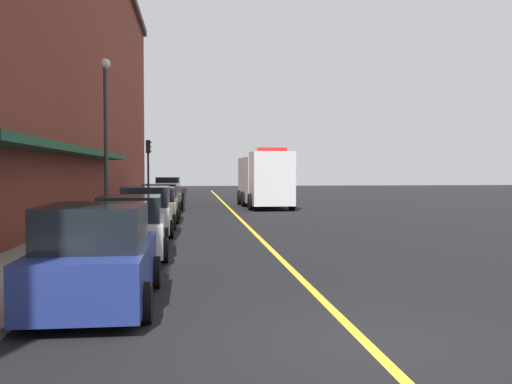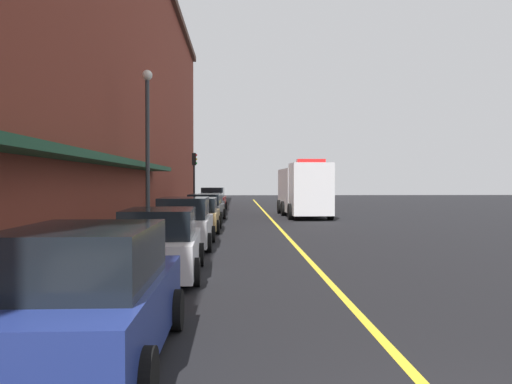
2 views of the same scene
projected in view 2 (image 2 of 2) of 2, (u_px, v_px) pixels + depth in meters
name	position (u px, v px, depth m)	size (l,w,h in m)	color
ground_plane	(273.00, 221.00, 28.77)	(112.00, 112.00, 0.00)	black
sidewalk_left	(167.00, 220.00, 28.53)	(2.40, 70.00, 0.15)	gray
lane_center_stripe	(273.00, 221.00, 28.77)	(0.16, 70.00, 0.01)	gold
brick_building_left	(54.00, 66.00, 27.11)	(10.94, 64.00, 17.42)	maroon
parked_car_0	(89.00, 300.00, 6.21)	(2.08, 4.29, 1.77)	navy
parked_car_1	(161.00, 244.00, 12.03)	(2.14, 4.32, 1.67)	silver
parked_car_2	(185.00, 224.00, 17.33)	(2.04, 4.18, 1.77)	silver
parked_car_3	(198.00, 216.00, 22.86)	(2.13, 4.24, 1.58)	#A5844C
parked_car_4	(206.00, 208.00, 28.82)	(2.25, 4.55, 1.61)	#595B60
parked_car_5	(211.00, 205.00, 34.12)	(2.01, 4.38, 1.55)	black
parked_car_6	(213.00, 200.00, 39.34)	(2.19, 4.69, 1.87)	maroon
box_truck	(303.00, 190.00, 32.84)	(2.94, 8.50, 3.71)	silver
parking_meter_0	(188.00, 201.00, 32.28)	(0.14, 0.18, 1.33)	#4C4C51
parking_meter_1	(192.00, 199.00, 34.96)	(0.14, 0.18, 1.33)	#4C4C51
street_lamp_left	(147.00, 133.00, 20.89)	(0.44, 0.44, 6.94)	#33383D
traffic_light_near	(194.00, 171.00, 36.16)	(0.38, 0.36, 4.30)	#232326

